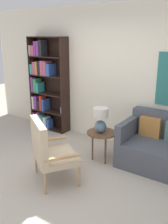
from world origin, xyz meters
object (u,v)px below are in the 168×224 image
(table_lamp, at_px, (101,119))
(armchair, at_px, (47,148))
(bookshelf, at_px, (45,85))
(side_table, at_px, (101,135))

(table_lamp, bearing_deg, armchair, -107.32)
(armchair, height_order, table_lamp, armchair)
(bookshelf, relative_size, armchair, 2.16)
(armchair, xyz_separation_m, side_table, (0.32, 1.01, -0.07))
(table_lamp, bearing_deg, bookshelf, 159.77)
(armchair, xyz_separation_m, table_lamp, (0.31, 0.99, 0.23))
(armchair, bearing_deg, side_table, 72.48)
(armchair, height_order, side_table, armchair)
(armchair, distance_m, side_table, 1.06)
(side_table, bearing_deg, armchair, -107.52)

